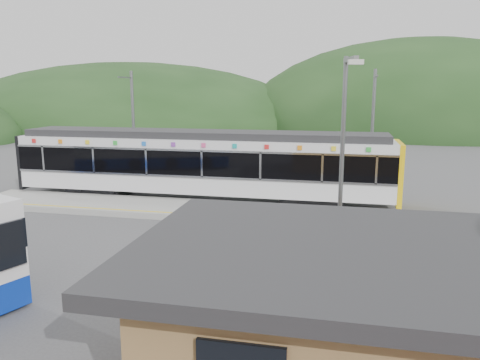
# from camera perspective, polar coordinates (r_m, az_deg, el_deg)

# --- Properties ---
(ground) EXTENTS (120.00, 120.00, 0.00)m
(ground) POSITION_cam_1_polar(r_m,az_deg,el_deg) (19.57, -4.28, -6.70)
(ground) COLOR #4C4C4F
(ground) RESTS_ON ground
(hills) EXTENTS (146.00, 149.00, 26.00)m
(hills) POSITION_cam_1_polar(r_m,az_deg,el_deg) (23.91, 13.86, -3.70)
(hills) COLOR #1E3D19
(hills) RESTS_ON ground
(platform) EXTENTS (26.00, 3.20, 0.30)m
(platform) POSITION_cam_1_polar(r_m,az_deg,el_deg) (22.58, -1.92, -3.85)
(platform) COLOR #9E9E99
(platform) RESTS_ON ground
(yellow_line) EXTENTS (26.00, 0.10, 0.01)m
(yellow_line) POSITION_cam_1_polar(r_m,az_deg,el_deg) (21.33, -2.77, -4.33)
(yellow_line) COLOR yellow
(yellow_line) RESTS_ON platform
(train) EXTENTS (20.44, 3.01, 3.74)m
(train) POSITION_cam_1_polar(r_m,az_deg,el_deg) (25.24, -4.74, 2.16)
(train) COLOR black
(train) RESTS_ON ground
(catenary_mast_west) EXTENTS (0.18, 1.80, 7.00)m
(catenary_mast_west) POSITION_cam_1_polar(r_m,az_deg,el_deg) (29.25, -12.88, 6.27)
(catenary_mast_west) COLOR slate
(catenary_mast_west) RESTS_ON ground
(catenary_mast_east) EXTENTS (0.18, 1.80, 7.00)m
(catenary_mast_east) POSITION_cam_1_polar(r_m,az_deg,el_deg) (26.56, 15.81, 5.67)
(catenary_mast_east) COLOR slate
(catenary_mast_east) RESTS_ON ground
(station_shelter) EXTENTS (9.20, 6.20, 3.00)m
(station_shelter) POSITION_cam_1_polar(r_m,az_deg,el_deg) (9.91, 15.22, -15.81)
(station_shelter) COLOR olive
(station_shelter) RESTS_ON ground
(lamp_post) EXTENTS (0.38, 1.21, 6.80)m
(lamp_post) POSITION_cam_1_polar(r_m,az_deg,el_deg) (12.84, 12.31, 2.17)
(lamp_post) COLOR slate
(lamp_post) RESTS_ON ground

